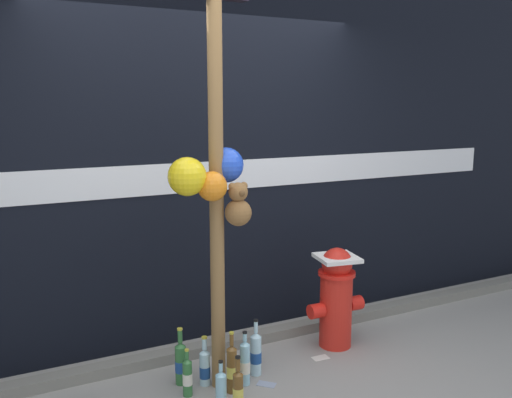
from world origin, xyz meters
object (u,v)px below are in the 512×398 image
bottle_1 (245,363)px  bottle_7 (256,353)px  bottle_2 (181,363)px  memorial_post (214,145)px  bottle_5 (221,388)px  bottle_4 (238,389)px  bottle_3 (187,377)px  fire_hydrant (336,295)px  bottle_6 (232,368)px  bottle_0 (205,367)px

bottle_1 → bottle_7: 0.15m
bottle_2 → memorial_post: bearing=-36.6°
bottle_5 → bottle_4: bearing=-30.9°
memorial_post → bottle_3: memorial_post is taller
bottle_1 → bottle_3: 0.39m
memorial_post → bottle_3: bearing=-176.7°
bottle_4 → fire_hydrant: bearing=23.7°
bottle_2 → bottle_4: bearing=-63.7°
bottle_5 → bottle_6: size_ratio=0.74×
bottle_1 → bottle_6: (-0.12, -0.05, 0.01)m
fire_hydrant → bottle_2: fire_hydrant is taller
bottle_7 → bottle_6: bearing=-150.2°
fire_hydrant → bottle_7: bearing=-170.1°
bottle_0 → bottle_3: 0.17m
bottle_1 → bottle_2: bearing=152.4°
memorial_post → bottle_3: size_ratio=8.91×
fire_hydrant → bottle_1: 0.94m
bottle_1 → bottle_4: bottle_1 is taller
memorial_post → bottle_5: memorial_post is taller
bottle_1 → bottle_4: bearing=-124.2°
fire_hydrant → bottle_7: 0.80m
bottle_4 → bottle_6: (0.04, 0.19, 0.04)m
fire_hydrant → bottle_5: fire_hydrant is taller
bottle_0 → bottle_6: 0.21m
bottle_1 → bottle_6: size_ratio=0.90×
memorial_post → bottle_7: bearing=7.1°
bottle_4 → bottle_5: size_ratio=1.10×
bottle_7 → bottle_4: bearing=-131.4°
bottle_0 → bottle_5: size_ratio=1.11×
fire_hydrant → bottle_3: 1.31m
memorial_post → bottle_6: memorial_post is taller
bottle_7 → bottle_5: bearing=-144.3°
memorial_post → bottle_1: (0.18, -0.05, -1.45)m
bottle_0 → bottle_7: bottle_7 is taller
bottle_0 → bottle_1: bottle_1 is taller
fire_hydrant → bottle_7: size_ratio=1.95×
bottle_5 → bottle_1: bearing=36.2°
memorial_post → bottle_1: 1.46m
bottle_5 → bottle_7: bearing=35.7°
bottle_3 → bottle_5: (0.14, -0.22, -0.00)m
bottle_1 → bottle_4: size_ratio=1.10×
bottle_4 → bottle_5: bottle_4 is taller
bottle_6 → bottle_7: 0.28m
memorial_post → bottle_1: memorial_post is taller
bottle_0 → bottle_1: (0.24, -0.12, 0.03)m
fire_hydrant → bottle_2: (-1.26, -0.02, -0.25)m
bottle_5 → bottle_7: 0.47m
memorial_post → bottle_7: memorial_post is taller
bottle_0 → bottle_3: (-0.15, -0.08, 0.00)m
fire_hydrant → bottle_1: size_ratio=2.09×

